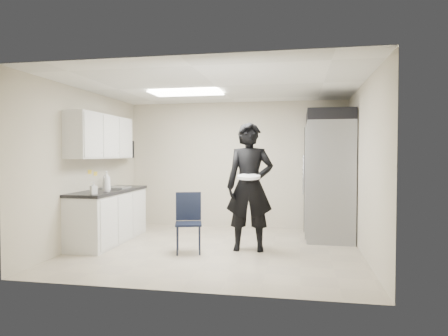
% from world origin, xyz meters
% --- Properties ---
extents(floor, '(4.50, 4.50, 0.00)m').
position_xyz_m(floor, '(0.00, 0.00, 0.00)').
color(floor, tan).
rests_on(floor, ground).
extents(ceiling, '(4.50, 4.50, 0.00)m').
position_xyz_m(ceiling, '(0.00, 0.00, 2.60)').
color(ceiling, silver).
rests_on(ceiling, back_wall).
extents(back_wall, '(4.50, 0.00, 4.50)m').
position_xyz_m(back_wall, '(0.00, 2.00, 1.30)').
color(back_wall, '#BFB39E').
rests_on(back_wall, floor).
extents(left_wall, '(0.00, 4.00, 4.00)m').
position_xyz_m(left_wall, '(-2.25, 0.00, 1.30)').
color(left_wall, '#BFB39E').
rests_on(left_wall, floor).
extents(right_wall, '(0.00, 4.00, 4.00)m').
position_xyz_m(right_wall, '(2.25, 0.00, 1.30)').
color(right_wall, '#BFB39E').
rests_on(right_wall, floor).
extents(ceiling_panel, '(1.20, 0.60, 0.02)m').
position_xyz_m(ceiling_panel, '(-0.60, 0.40, 2.57)').
color(ceiling_panel, white).
rests_on(ceiling_panel, ceiling).
extents(lower_counter, '(0.60, 1.90, 0.86)m').
position_xyz_m(lower_counter, '(-1.95, 0.20, 0.43)').
color(lower_counter, silver).
rests_on(lower_counter, floor).
extents(countertop, '(0.64, 1.95, 0.05)m').
position_xyz_m(countertop, '(-1.95, 0.20, 0.89)').
color(countertop, black).
rests_on(countertop, lower_counter).
extents(sink, '(0.42, 0.40, 0.14)m').
position_xyz_m(sink, '(-1.93, 0.45, 0.87)').
color(sink, gray).
rests_on(sink, countertop).
extents(faucet, '(0.02, 0.02, 0.24)m').
position_xyz_m(faucet, '(-2.13, 0.45, 1.02)').
color(faucet, silver).
rests_on(faucet, countertop).
extents(upper_cabinets, '(0.35, 1.80, 0.75)m').
position_xyz_m(upper_cabinets, '(-2.08, 0.20, 1.83)').
color(upper_cabinets, silver).
rests_on(upper_cabinets, left_wall).
extents(towel_dispenser, '(0.22, 0.30, 0.35)m').
position_xyz_m(towel_dispenser, '(-2.14, 1.35, 1.62)').
color(towel_dispenser, black).
rests_on(towel_dispenser, left_wall).
extents(notice_sticker_left, '(0.00, 0.12, 0.07)m').
position_xyz_m(notice_sticker_left, '(-2.24, 0.10, 1.22)').
color(notice_sticker_left, yellow).
rests_on(notice_sticker_left, left_wall).
extents(notice_sticker_right, '(0.00, 0.12, 0.07)m').
position_xyz_m(notice_sticker_right, '(-2.24, 0.30, 1.18)').
color(notice_sticker_right, yellow).
rests_on(notice_sticker_right, left_wall).
extents(commercial_fridge, '(0.80, 1.35, 2.10)m').
position_xyz_m(commercial_fridge, '(1.83, 1.27, 1.05)').
color(commercial_fridge, gray).
rests_on(commercial_fridge, floor).
extents(fridge_compressor, '(0.80, 1.35, 0.20)m').
position_xyz_m(fridge_compressor, '(1.83, 1.27, 2.20)').
color(fridge_compressor, black).
rests_on(fridge_compressor, commercial_fridge).
extents(folding_chair, '(0.49, 0.49, 0.90)m').
position_xyz_m(folding_chair, '(-0.38, -0.29, 0.45)').
color(folding_chair, black).
rests_on(folding_chair, floor).
extents(man_tuxedo, '(0.77, 0.54, 2.02)m').
position_xyz_m(man_tuxedo, '(0.53, 0.04, 1.01)').
color(man_tuxedo, black).
rests_on(man_tuxedo, floor).
extents(bucket_lid, '(0.37, 0.37, 0.04)m').
position_xyz_m(bucket_lid, '(0.55, -0.21, 1.18)').
color(bucket_lid, silver).
rests_on(bucket_lid, man_tuxedo).
extents(soap_bottle_a, '(0.15, 0.15, 0.34)m').
position_xyz_m(soap_bottle_a, '(-1.81, -0.15, 1.08)').
color(soap_bottle_a, white).
rests_on(soap_bottle_a, countertop).
extents(soap_bottle_b, '(0.12, 0.12, 0.20)m').
position_xyz_m(soap_bottle_b, '(-1.79, -0.60, 1.01)').
color(soap_bottle_b, silver).
rests_on(soap_bottle_b, countertop).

